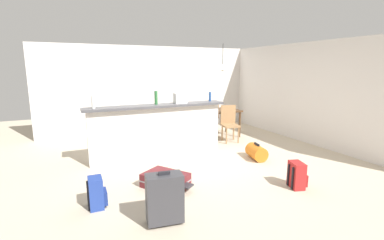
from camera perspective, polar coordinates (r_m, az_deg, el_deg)
ground_plane at (r=5.81m, az=1.61°, el=-8.28°), size 13.00×13.00×0.05m
wall_back at (r=8.35m, az=-7.75°, el=6.49°), size 6.60×0.10×2.50m
wall_right at (r=7.60m, az=21.76°, el=5.37°), size 0.10×6.00×2.50m
partition_half_wall at (r=5.81m, az=-7.13°, el=-2.56°), size 2.80×0.20×1.08m
bar_countertop at (r=5.70m, az=-7.26°, el=2.97°), size 2.96×0.40×0.05m
bottle_white at (r=5.40m, az=-19.96°, el=3.49°), size 0.07×0.07×0.24m
bottle_green at (r=5.72m, az=-7.53°, el=4.66°), size 0.07×0.07×0.28m
bottle_blue at (r=6.24m, az=3.78°, el=4.91°), size 0.06×0.06×0.21m
grocery_bag at (r=5.86m, az=-2.47°, el=4.59°), size 0.26×0.18×0.22m
dining_table at (r=7.52m, az=5.45°, el=1.41°), size 1.10×0.80×0.74m
dining_chair_near_partition at (r=7.06m, az=7.81°, el=-0.35°), size 0.47×0.47×0.93m
dining_chair_far_side at (r=8.04m, az=4.00°, el=1.11°), size 0.45×0.45×0.93m
pendant_lamp at (r=7.43m, az=6.41°, el=11.00°), size 0.34×0.34×0.71m
suitcase_flat_maroon at (r=4.49m, az=-5.52°, el=-12.42°), size 0.80×0.87×0.22m
duffel_bag_orange at (r=5.87m, az=13.32°, el=-6.54°), size 0.39×0.53×0.34m
backpack_blue at (r=4.06m, az=-19.32°, el=-14.24°), size 0.26×0.28×0.42m
backpack_red at (r=4.71m, az=21.08°, el=-10.77°), size 0.30×0.32×0.42m
suitcase_upright_charcoal at (r=3.45m, az=-5.75°, el=-15.91°), size 0.47×0.30×0.67m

